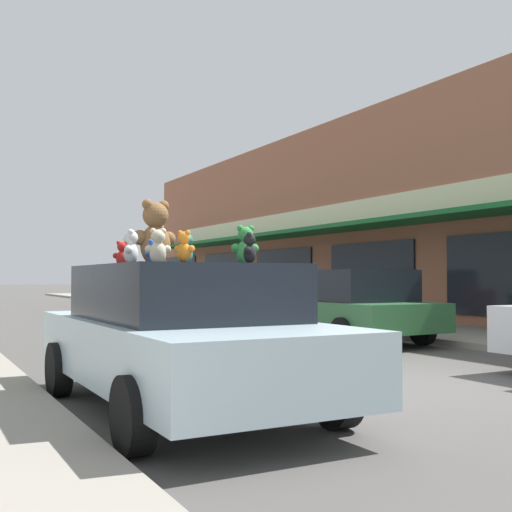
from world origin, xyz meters
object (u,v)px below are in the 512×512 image
teddy_bear_orange (184,247)px  teddy_bear_black (249,248)px  teddy_bear_green (245,246)px  teddy_bear_pink (152,252)px  plush_art_car (181,334)px  teddy_bear_white (131,248)px  teddy_bear_teal (186,248)px  teddy_bear_red (122,254)px  parked_car_far_center (341,303)px  teddy_bear_cream (158,247)px  teddy_bear_blue (153,252)px  parked_car_far_right (211,294)px  teddy_bear_giant (155,234)px

teddy_bear_orange → teddy_bear_black: teddy_bear_black is taller
teddy_bear_green → teddy_bear_black: size_ratio=1.37×
teddy_bear_pink → plush_art_car: bearing=163.0°
plush_art_car → teddy_bear_green: bearing=-49.3°
teddy_bear_white → teddy_bear_teal: size_ratio=1.23×
teddy_bear_pink → teddy_bear_red: 0.47m
teddy_bear_pink → parked_car_far_center: bearing=-77.5°
teddy_bear_cream → teddy_bear_teal: (0.09, -0.48, -0.03)m
plush_art_car → teddy_bear_blue: bearing=-177.3°
teddy_bear_pink → parked_car_far_right: 12.29m
teddy_bear_white → parked_car_far_center: teddy_bear_white is taller
parked_car_far_center → parked_car_far_right: parked_car_far_right is taller
teddy_bear_teal → parked_car_far_center: teddy_bear_teal is taller
teddy_bear_cream → teddy_bear_white: bearing=-39.4°
parked_car_far_center → teddy_bear_white: bearing=-141.0°
teddy_bear_white → teddy_bear_black: (0.77, -1.03, -0.03)m
teddy_bear_white → parked_car_far_right: teddy_bear_white is taller
teddy_bear_red → teddy_bear_teal: size_ratio=1.03×
teddy_bear_blue → parked_car_far_center: size_ratio=0.05×
teddy_bear_white → parked_car_far_center: size_ratio=0.08×
plush_art_car → teddy_bear_teal: 1.08m
teddy_bear_giant → teddy_bear_green: (0.58, -0.93, -0.15)m
teddy_bear_pink → teddy_bear_red: (-0.20, 0.42, -0.02)m
teddy_bear_giant → teddy_bear_black: 1.42m
teddy_bear_pink → parked_car_far_right: (5.61, 10.91, -0.75)m
teddy_bear_green → teddy_bear_teal: teddy_bear_green is taller
teddy_bear_cream → teddy_bear_black: teddy_bear_cream is taller
teddy_bear_green → teddy_bear_white: size_ratio=1.10×
teddy_bear_cream → parked_car_far_center: (5.84, 5.15, -0.82)m
teddy_bear_orange → teddy_bear_cream: 0.86m
plush_art_car → teddy_bear_white: 0.99m
teddy_bear_giant → teddy_bear_white: (-0.36, -0.31, -0.17)m
teddy_bear_cream → teddy_bear_blue: bearing=-76.0°
teddy_bear_orange → teddy_bear_green: 0.99m
teddy_bear_pink → teddy_bear_teal: 1.32m
plush_art_car → teddy_bear_blue: size_ratio=17.75×
plush_art_car → teddy_bear_teal: size_ratio=15.65×
teddy_bear_cream → teddy_bear_white: size_ratio=1.00×
teddy_bear_pink → teddy_bear_white: (-0.40, -0.56, 0.01)m
teddy_bear_teal → teddy_bear_black: teddy_bear_teal is taller
plush_art_car → teddy_bear_white: size_ratio=12.68×
teddy_bear_green → teddy_bear_black: (-0.17, -0.42, -0.05)m
plush_art_car → teddy_bear_orange: (-0.39, -1.04, 0.82)m
teddy_bear_teal → teddy_bear_black: size_ratio=1.01×
teddy_bear_cream → teddy_bear_green: size_ratio=0.91×
teddy_bear_orange → teddy_bear_cream: teddy_bear_cream is taller
teddy_bear_cream → parked_car_far_right: size_ratio=0.08×
teddy_bear_cream → teddy_bear_green: teddy_bear_green is taller
plush_art_car → parked_car_far_right: size_ratio=0.95×
teddy_bear_black → parked_car_far_right: teddy_bear_black is taller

